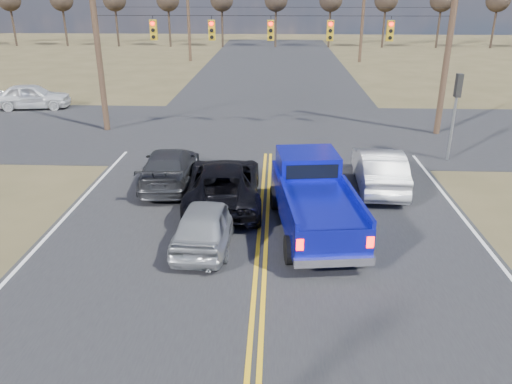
{
  "coord_description": "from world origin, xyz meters",
  "views": [
    {
      "loc": [
        0.4,
        -8.49,
        7.3
      ],
      "look_at": [
        -0.21,
        5.63,
        1.5
      ],
      "focal_mm": 35.0,
      "sensor_mm": 36.0,
      "label": 1
    }
  ],
  "objects_px": {
    "black_suv": "(224,183)",
    "dgrey_car_queue": "(169,167)",
    "cross_car_west": "(32,96)",
    "silver_suv": "(207,222)",
    "pickup_truck": "(314,199)",
    "white_car_queue": "(379,169)"
  },
  "relations": [
    {
      "from": "dgrey_car_queue",
      "to": "cross_car_west",
      "type": "relative_size",
      "value": 1.05
    },
    {
      "from": "white_car_queue",
      "to": "dgrey_car_queue",
      "type": "xyz_separation_m",
      "value": [
        -8.25,
        0.01,
        -0.06
      ]
    },
    {
      "from": "silver_suv",
      "to": "cross_car_west",
      "type": "bearing_deg",
      "value": -49.28
    },
    {
      "from": "cross_car_west",
      "to": "silver_suv",
      "type": "bearing_deg",
      "value": -151.42
    },
    {
      "from": "dgrey_car_queue",
      "to": "cross_car_west",
      "type": "height_order",
      "value": "cross_car_west"
    },
    {
      "from": "pickup_truck",
      "to": "silver_suv",
      "type": "height_order",
      "value": "pickup_truck"
    },
    {
      "from": "pickup_truck",
      "to": "black_suv",
      "type": "relative_size",
      "value": 1.08
    },
    {
      "from": "black_suv",
      "to": "pickup_truck",
      "type": "bearing_deg",
      "value": 143.84
    },
    {
      "from": "silver_suv",
      "to": "dgrey_car_queue",
      "type": "xyz_separation_m",
      "value": [
        -2.16,
        4.92,
        0.01
      ]
    },
    {
      "from": "pickup_truck",
      "to": "silver_suv",
      "type": "xyz_separation_m",
      "value": [
        -3.29,
        -1.1,
        -0.37
      ]
    },
    {
      "from": "pickup_truck",
      "to": "silver_suv",
      "type": "bearing_deg",
      "value": -168.27
    },
    {
      "from": "silver_suv",
      "to": "white_car_queue",
      "type": "xyz_separation_m",
      "value": [
        6.09,
        4.91,
        0.07
      ]
    },
    {
      "from": "silver_suv",
      "to": "pickup_truck",
      "type": "bearing_deg",
      "value": -158.35
    },
    {
      "from": "black_suv",
      "to": "cross_car_west",
      "type": "height_order",
      "value": "cross_car_west"
    },
    {
      "from": "dgrey_car_queue",
      "to": "white_car_queue",
      "type": "bearing_deg",
      "value": 176.6
    },
    {
      "from": "dgrey_car_queue",
      "to": "cross_car_west",
      "type": "distance_m",
      "value": 17.44
    },
    {
      "from": "cross_car_west",
      "to": "black_suv",
      "type": "bearing_deg",
      "value": -145.72
    },
    {
      "from": "pickup_truck",
      "to": "white_car_queue",
      "type": "distance_m",
      "value": 4.73
    },
    {
      "from": "black_suv",
      "to": "dgrey_car_queue",
      "type": "bearing_deg",
      "value": -42.09
    },
    {
      "from": "black_suv",
      "to": "silver_suv",
      "type": "bearing_deg",
      "value": 82.5
    },
    {
      "from": "white_car_queue",
      "to": "silver_suv",
      "type": "bearing_deg",
      "value": 41.23
    },
    {
      "from": "pickup_truck",
      "to": "cross_car_west",
      "type": "distance_m",
      "value": 23.97
    }
  ]
}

